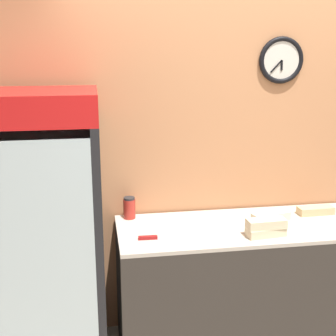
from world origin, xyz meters
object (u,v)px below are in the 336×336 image
(beverage_cooler, at_px, (46,222))
(sandwich_flat_left, at_px, (316,210))
(chefs_knife, at_px, (156,238))
(condiment_jar, at_px, (129,208))
(sandwich_stack_middle, at_px, (266,223))
(sandwich_flat_right, at_px, (271,217))
(sandwich_stack_bottom, at_px, (266,232))

(beverage_cooler, bearing_deg, sandwich_flat_left, 2.70)
(chefs_knife, xyz_separation_m, condiment_jar, (-0.13, 0.39, 0.07))
(sandwich_stack_middle, height_order, chefs_knife, sandwich_stack_middle)
(sandwich_flat_right, relative_size, chefs_knife, 0.92)
(sandwich_stack_middle, bearing_deg, beverage_cooler, 170.55)
(sandwich_stack_bottom, height_order, chefs_knife, sandwich_stack_bottom)
(chefs_knife, relative_size, condiment_jar, 2.02)
(chefs_knife, distance_m, condiment_jar, 0.42)
(sandwich_stack_bottom, relative_size, sandwich_flat_left, 1.00)
(sandwich_flat_left, distance_m, condiment_jar, 1.34)
(beverage_cooler, xyz_separation_m, condiment_jar, (0.55, 0.22, -0.02))
(beverage_cooler, height_order, sandwich_stack_bottom, beverage_cooler)
(sandwich_flat_left, bearing_deg, sandwich_stack_middle, -147.22)
(sandwich_stack_bottom, distance_m, chefs_knife, 0.71)
(sandwich_flat_left, relative_size, sandwich_flat_right, 0.91)
(beverage_cooler, distance_m, sandwich_flat_left, 1.89)
(sandwich_stack_bottom, distance_m, sandwich_flat_left, 0.59)
(chefs_knife, bearing_deg, condiment_jar, 109.07)
(sandwich_stack_middle, bearing_deg, sandwich_flat_left, 32.78)
(beverage_cooler, height_order, sandwich_stack_middle, beverage_cooler)
(sandwich_flat_right, relative_size, condiment_jar, 1.86)
(beverage_cooler, height_order, chefs_knife, beverage_cooler)
(sandwich_stack_bottom, distance_m, sandwich_stack_middle, 0.06)
(beverage_cooler, distance_m, sandwich_stack_middle, 1.41)
(beverage_cooler, bearing_deg, sandwich_stack_bottom, -9.45)
(sandwich_stack_middle, xyz_separation_m, sandwich_flat_right, (0.13, 0.25, -0.06))
(sandwich_stack_bottom, distance_m, condiment_jar, 0.95)
(sandwich_stack_middle, relative_size, condiment_jar, 1.66)
(beverage_cooler, height_order, condiment_jar, beverage_cooler)
(sandwich_flat_right, bearing_deg, condiment_jar, 167.95)
(beverage_cooler, bearing_deg, condiment_jar, 21.95)
(chefs_knife, bearing_deg, sandwich_flat_left, 11.98)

